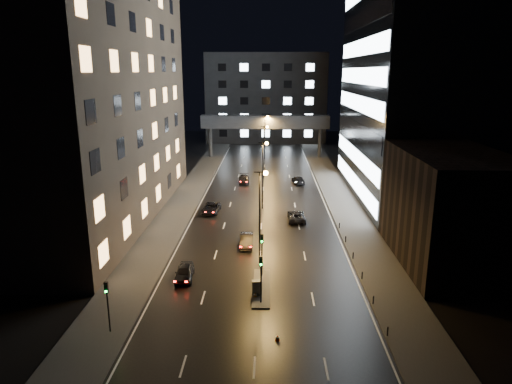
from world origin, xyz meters
TOP-DOWN VIEW (x-y plane):
  - ground at (0.00, 40.00)m, footprint 160.00×160.00m
  - sidewalk_left at (-12.50, 35.00)m, footprint 5.00×110.00m
  - sidewalk_right at (12.50, 35.00)m, footprint 5.00×110.00m
  - building_left at (-22.50, 24.00)m, footprint 15.00×48.00m
  - building_right_low at (20.00, 9.00)m, footprint 10.00×18.00m
  - building_right_glass at (25.00, 36.00)m, footprint 20.00×36.00m
  - building_far at (0.00, 98.00)m, footprint 34.00×14.00m
  - skybridge at (0.00, 70.00)m, footprint 30.00×3.00m
  - median_island at (0.30, 2.00)m, footprint 1.60×8.00m
  - traffic_signal_near at (0.30, 4.49)m, footprint 0.28×0.34m
  - traffic_signal_far at (0.30, -1.01)m, footprint 0.28×0.34m
  - traffic_signal_corner at (-11.50, -6.01)m, footprint 0.28×0.34m
  - bollard_row at (10.20, 6.50)m, footprint 0.12×25.12m
  - streetlight_near at (0.16, 8.00)m, footprint 1.45×0.50m
  - streetlight_mid_a at (0.16, 28.00)m, footprint 1.45×0.50m
  - streetlight_mid_b at (0.16, 48.00)m, footprint 1.45×0.50m
  - streetlight_far at (0.16, 68.00)m, footprint 1.45×0.50m
  - car_away_a at (-7.37, 3.81)m, footprint 1.95×4.31m
  - car_away_b at (-1.65, 12.79)m, footprint 1.57×4.32m
  - car_away_c at (-7.43, 25.74)m, footprint 2.62×5.13m
  - car_away_d at (-3.62, 44.29)m, footprint 2.16×4.82m
  - car_toward_a at (4.80, 22.48)m, footprint 2.38×5.00m
  - car_toward_b at (6.36, 44.08)m, footprint 2.41×4.83m
  - utility_cabinet at (-0.10, 0.55)m, footprint 0.96×0.69m
  - cone_a at (1.69, -6.65)m, footprint 0.41×0.41m
  - cone_b at (-0.23, 0.11)m, footprint 0.51×0.51m

SIDE VIEW (x-z plane):
  - ground at x=0.00m, z-range 0.00..0.00m
  - sidewalk_left at x=-12.50m, z-range 0.00..0.15m
  - sidewalk_right at x=12.50m, z-range 0.00..0.15m
  - median_island at x=0.30m, z-range 0.00..0.15m
  - cone_a at x=1.69m, z-range 0.00..0.46m
  - cone_b at x=-0.23m, z-range 0.00..0.52m
  - bollard_row at x=10.20m, z-range 0.00..0.90m
  - car_toward_b at x=6.36m, z-range 0.00..1.35m
  - car_away_d at x=-3.62m, z-range 0.00..1.37m
  - car_toward_a at x=4.80m, z-range 0.00..1.38m
  - car_away_c at x=-7.43m, z-range 0.00..1.39m
  - car_away_b at x=-1.65m, z-range 0.00..1.41m
  - car_away_a at x=-7.37m, z-range 0.00..1.43m
  - utility_cabinet at x=-0.10m, z-range 0.15..1.49m
  - traffic_signal_corner at x=-11.50m, z-range 0.74..5.14m
  - traffic_signal_near at x=0.30m, z-range 0.89..5.29m
  - traffic_signal_far at x=0.30m, z-range 0.89..5.29m
  - building_right_low at x=20.00m, z-range 0.00..12.00m
  - streetlight_near at x=0.16m, z-range 1.42..11.57m
  - streetlight_mid_a at x=0.16m, z-range 1.42..11.57m
  - streetlight_mid_b at x=0.16m, z-range 1.42..11.57m
  - streetlight_far at x=0.16m, z-range 1.42..11.57m
  - skybridge at x=0.00m, z-range 3.34..13.34m
  - building_far at x=0.00m, z-range 0.00..25.00m
  - building_left at x=-22.50m, z-range 0.00..40.00m
  - building_right_glass at x=25.00m, z-range 0.00..45.00m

